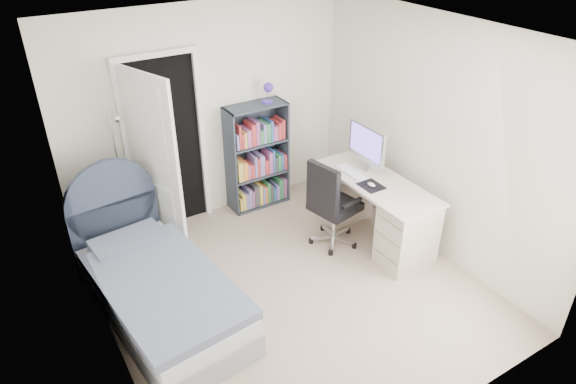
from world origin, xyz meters
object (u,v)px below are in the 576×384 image
bed (157,288)px  desk (374,207)px  bookcase (258,161)px  floor_lamp (126,192)px  nightstand (125,225)px  office_chair (330,201)px

bed → desk: (2.48, -0.11, 0.13)m
bookcase → bed: bearing=-144.7°
bed → floor_lamp: floor_lamp is taller
bed → floor_lamp: bearing=83.9°
nightstand → floor_lamp: size_ratio=0.36×
bookcase → desk: (0.73, -1.34, -0.19)m
nightstand → floor_lamp: floor_lamp is taller
desk → bed: bearing=177.6°
bookcase → office_chair: bearing=-79.5°
floor_lamp → office_chair: size_ratio=1.47×
desk → nightstand: bearing=154.2°
bed → desk: 2.49m
floor_lamp → nightstand: bearing=-119.9°
nightstand → desk: size_ratio=0.36×
floor_lamp → desk: size_ratio=1.01×
desk → floor_lamp: bearing=149.5°
bookcase → nightstand: bearing=-174.8°
floor_lamp → desk: bearing=-30.5°
nightstand → office_chair: 2.23m
bed → desk: size_ratio=1.38×
bookcase → desk: bearing=-61.5°
office_chair → bookcase: bearing=100.5°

